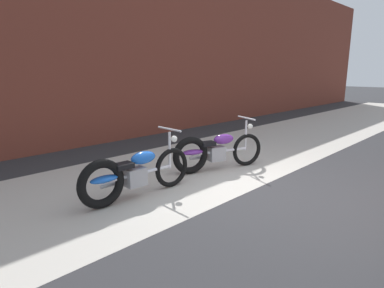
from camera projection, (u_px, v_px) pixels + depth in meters
name	position (u px, v px, depth m)	size (l,w,h in m)	color
ground_plane	(251.00, 191.00, 5.34)	(80.00, 80.00, 0.00)	#2D2D30
sidewalk_slab	(179.00, 169.00, 6.54)	(36.00, 3.50, 0.01)	#B2ADA3
brick_building_wall	(86.00, 35.00, 8.26)	(36.00, 0.50, 5.70)	brown
motorcycle_blue	(131.00, 174.00, 4.93)	(2.01, 0.58, 1.03)	black
motorcycle_purple	(213.00, 151.00, 6.35)	(1.92, 0.90, 1.03)	black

